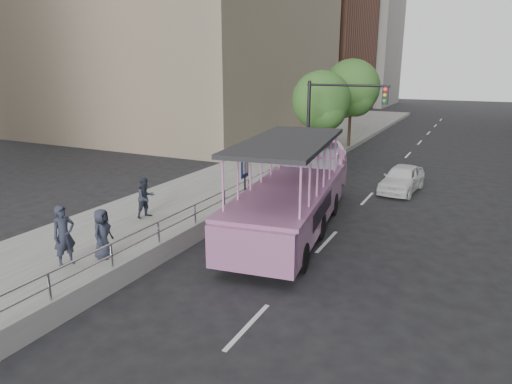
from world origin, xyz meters
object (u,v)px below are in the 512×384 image
Objects in this scene: car at (402,178)px; pedestrian_far at (102,234)px; parking_sign at (245,180)px; street_tree_near at (322,103)px; pedestrian_mid at (146,197)px; pedestrian_near at (64,236)px; traffic_signal at (330,115)px; duck_boat at (297,192)px; street_tree_far at (353,90)px.

car is 2.49× the size of pedestrian_far.
parking_sign is 11.53m from street_tree_near.
street_tree_near is (-5.49, 3.91, 3.17)m from car.
car is 0.67× the size of street_tree_near.
pedestrian_mid is 13.79m from street_tree_near.
traffic_signal is (3.34, 14.35, 2.30)m from pedestrian_near.
duck_boat is 2.04m from parking_sign.
car is 2.43× the size of pedestrian_mid.
pedestrian_far is at bearing -145.03° from pedestrian_mid.
duck_boat is 6.02× the size of pedestrian_near.
parking_sign is 17.51m from street_tree_far.
parking_sign reaches higher than pedestrian_near.
street_tree_far is (1.94, 23.78, 3.10)m from pedestrian_near.
pedestrian_far is 0.58× the size of parking_sign.
pedestrian_far is (0.60, 0.88, -0.13)m from pedestrian_near.
pedestrian_mid is 1.03× the size of pedestrian_far.
duck_boat is 1.90× the size of street_tree_near.
traffic_signal is at bearing 178.61° from car.
pedestrian_near is 14.91m from traffic_signal.
duck_boat is 7.41m from car.
street_tree_far reaches higher than pedestrian_mid.
street_tree_near is (1.74, 17.78, 2.62)m from pedestrian_near.
traffic_signal reaches higher than car.
pedestrian_far is 5.94m from parking_sign.
pedestrian_near reaches higher than pedestrian_far.
pedestrian_mid is 0.28× the size of street_tree_near.
car is 4.84m from traffic_signal.
traffic_signal is at bearing 83.85° from parking_sign.
street_tree_near reaches higher than traffic_signal.
pedestrian_far is at bearing -101.51° from traffic_signal.
traffic_signal reaches higher than pedestrian_mid.
pedestrian_far is at bearing -111.38° from car.
pedestrian_far is at bearing -108.71° from parking_sign.
traffic_signal reaches higher than pedestrian_near.
traffic_signal reaches higher than pedestrian_far.
street_tree_near is (2.50, 13.28, 2.73)m from pedestrian_mid.
pedestrian_far is 13.96m from traffic_signal.
traffic_signal is at bearing -81.57° from street_tree_far.
parking_sign is 0.41× the size of street_tree_far.
traffic_signal is at bearing 2.30° from pedestrian_near.
street_tree_near reaches higher than car.
pedestrian_mid is at bearing -97.96° from street_tree_far.
pedestrian_near is 0.32× the size of street_tree_near.
pedestrian_near is at bearing -95.60° from street_tree_near.
duck_boat is at bearing 16.71° from parking_sign.
street_tree_far is at bearing 98.43° from traffic_signal.
pedestrian_far is 0.27× the size of street_tree_near.
pedestrian_mid is at bearing 24.90° from pedestrian_near.
street_tree_far is at bearing -13.33° from pedestrian_far.
traffic_signal is (2.74, 13.47, 2.43)m from pedestrian_far.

